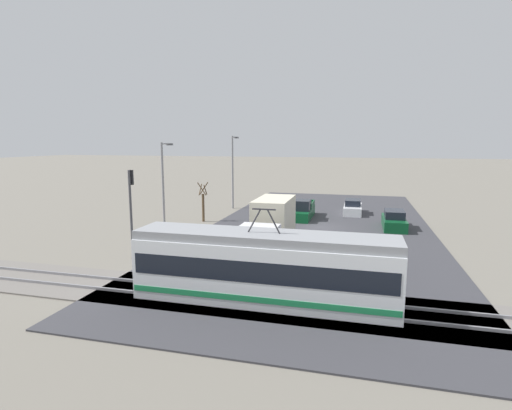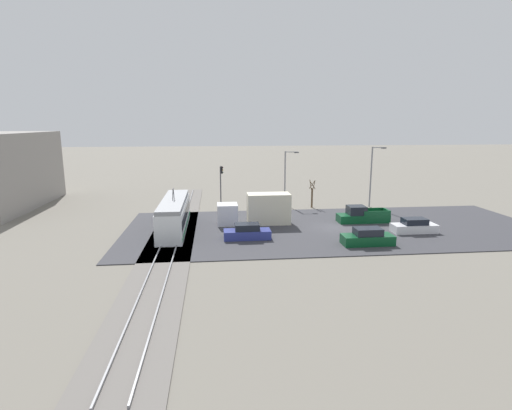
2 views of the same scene
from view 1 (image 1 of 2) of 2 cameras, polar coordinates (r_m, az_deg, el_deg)
The scene contains 13 objects.
ground_plane at distance 35.64m, azimuth 8.97°, elevation -3.23°, with size 320.00×320.00×0.00m, color slate.
road_surface at distance 35.63m, azimuth 8.98°, elevation -3.17°, with size 18.85×45.03×0.08m.
rail_bed at distance 19.22m, azimuth 3.71°, elevation -13.83°, with size 54.14×4.40×0.22m.
light_rail_tram at distance 18.82m, azimuth 1.12°, elevation -9.03°, with size 12.24×2.56×4.42m.
box_truck at distance 27.85m, azimuth 2.10°, elevation -3.10°, with size 2.41×8.12×3.41m.
pickup_truck at distance 39.38m, azimuth 6.55°, elevation -0.84°, with size 1.95×5.81×1.89m.
sedan_car_0 at distance 36.59m, azimuth 19.12°, elevation -2.14°, with size 1.86×4.76×1.58m.
sedan_car_1 at distance 42.79m, azimuth 13.65°, elevation -0.38°, with size 1.79×4.57×1.48m.
sedan_car_2 at distance 25.72m, azimuth 14.07°, elevation -6.60°, with size 1.77×4.57×1.50m.
traffic_light_pole at distance 26.96m, azimuth -17.43°, elevation 0.44°, with size 0.28×0.47×5.71m.
street_tree at distance 38.00m, azimuth -7.56°, elevation 0.18°, with size 0.90×0.75×3.76m.
street_lamp_near_crossing at distance 45.14m, azimuth -3.29°, elevation 5.46°, with size 0.36×1.95×8.14m.
street_lamp_mid_block at distance 35.89m, azimuth -13.02°, elevation 3.74°, with size 0.36×1.95×7.45m.
Camera 1 is at (-3.28, 34.68, 7.52)m, focal length 28.00 mm.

